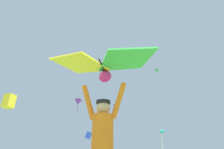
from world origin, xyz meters
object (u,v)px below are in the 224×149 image
Objects in this scene: distant_kite_blue_mid_right at (88,135)px; distant_kite_green_far_center at (157,71)px; distant_kite_purple_high_right at (114,105)px; distant_kite_purple_mid_left at (78,102)px; distant_kite_orange_high_left at (102,77)px; marker_flag at (163,135)px; distant_kite_yellow_low_right at (9,101)px; held_stunt_kite at (103,65)px; kite_flyer_person at (102,144)px.

distant_kite_green_far_center is at bearing -15.67° from distant_kite_blue_mid_right.
distant_kite_purple_high_right is 0.45× the size of distant_kite_blue_mid_right.
distant_kite_green_far_center is at bearing 18.53° from distant_kite_purple_mid_left.
distant_kite_orange_high_left is 19.70m from marker_flag.
distant_kite_orange_high_left is 12.07m from distant_kite_green_far_center.
distant_kite_orange_high_left is (4.22, -9.87, 8.11)m from distant_kite_blue_mid_right.
distant_kite_orange_high_left is 17.29m from distant_kite_yellow_low_right.
distant_kite_green_far_center is (5.89, 28.84, 13.86)m from held_stunt_kite.
distant_kite_green_far_center is (7.62, 9.42, 9.21)m from distant_kite_purple_high_right.
held_stunt_kite is 1.29× the size of distant_kite_blue_mid_right.
kite_flyer_person is 1.25× the size of distant_kite_blue_mid_right.
marker_flag is (6.20, -15.29, -10.77)m from distant_kite_orange_high_left.
held_stunt_kite is 2.86× the size of distant_kite_purple_high_right.
distant_kite_purple_mid_left is 4.06× the size of distant_kite_orange_high_left.
distant_kite_purple_mid_left is 5.78m from distant_kite_orange_high_left.
distant_kite_blue_mid_right is at bearing 113.16° from distant_kite_orange_high_left.
distant_kite_blue_mid_right is at bearing 90.33° from distant_kite_purple_mid_left.
distant_kite_blue_mid_right is at bearing 112.51° from marker_flag.
held_stunt_kite is (-0.01, -0.09, 1.33)m from kite_flyer_person.
distant_kite_orange_high_left is at bearing 123.24° from distant_kite_purple_high_right.
distant_kite_green_far_center reaches higher than held_stunt_kite.
distant_kite_green_far_center is (5.89, 28.76, 15.19)m from kite_flyer_person.
distant_kite_purple_mid_left reaches higher than held_stunt_kite.
distant_kite_green_far_center is (9.92, 5.90, 3.50)m from distant_kite_orange_high_left.
kite_flyer_person is 1.14× the size of distant_kite_green_far_center.
distant_kite_green_far_center reaches higher than kite_flyer_person.
marker_flag is (2.17, 7.65, -0.41)m from held_stunt_kite.
distant_kite_orange_high_left is at bearing -15.76° from distant_kite_purple_mid_left.
distant_kite_purple_high_right is 0.68× the size of distant_kite_yellow_low_right.
kite_flyer_person is at bearing -84.87° from distant_kite_purple_high_right.
kite_flyer_person is 0.97× the size of held_stunt_kite.
distant_kite_purple_mid_left is (-8.20, 24.11, 6.54)m from held_stunt_kite.
marker_flag is (3.90, -11.77, -5.06)m from distant_kite_purple_high_right.
distant_kite_purple_high_right is 7.09m from distant_kite_orange_high_left.
distant_kite_blue_mid_right is 27.37m from marker_flag.
distant_kite_yellow_low_right is at bearing -120.33° from distant_kite_purple_high_right.
held_stunt_kite is 0.92× the size of marker_flag.
kite_flyer_person is 2.78× the size of distant_kite_purple_high_right.
distant_kite_green_far_center reaches higher than distant_kite_purple_mid_left.
held_stunt_kite is 25.49m from distant_kite_orange_high_left.
distant_kite_green_far_center is at bearing 78.43° from kite_flyer_person.
held_stunt_kite is at bearing -94.07° from kite_flyer_person.
distant_kite_yellow_low_right reaches higher than marker_flag.
distant_kite_purple_high_right reaches higher than held_stunt_kite.
distant_kite_purple_high_right is at bearing -64.01° from distant_kite_blue_mid_right.
distant_kite_blue_mid_right is 18.72m from distant_kite_green_far_center.
distant_kite_blue_mid_right is at bearing 104.12° from held_stunt_kite.
kite_flyer_person is 7.92m from marker_flag.
marker_flag is at bearing 74.14° from held_stunt_kite.
distant_kite_yellow_low_right is at bearing -105.98° from distant_kite_orange_high_left.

